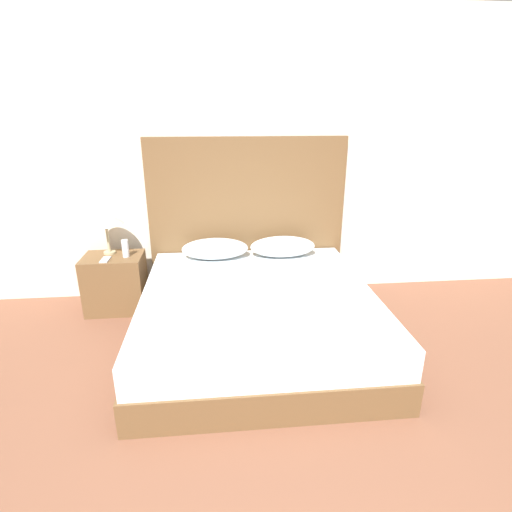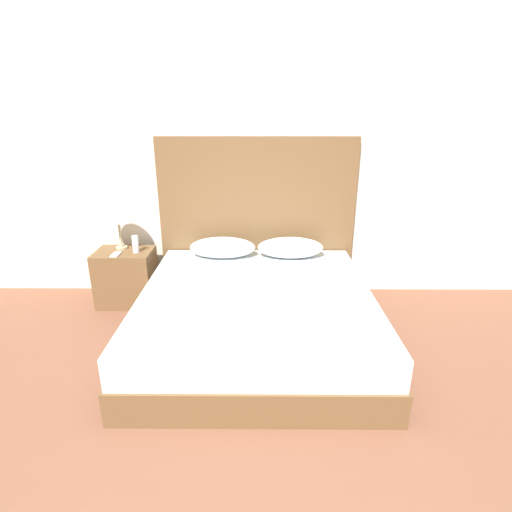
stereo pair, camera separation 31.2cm
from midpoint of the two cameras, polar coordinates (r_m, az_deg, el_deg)
wall_back at (r=3.92m, az=2.49°, el=13.64°), size 10.00×0.06×2.70m
bed at (r=3.24m, az=2.78°, el=-8.73°), size 1.82×1.92×0.47m
headboard at (r=3.95m, az=2.36°, el=5.31°), size 1.91×0.05×1.57m
pillow_left at (r=3.80m, az=-2.46°, el=1.19°), size 0.62×0.31×0.19m
pillow_right at (r=3.82m, az=7.28°, el=1.16°), size 0.62×0.31×0.19m
phone_on_bed at (r=3.33m, az=7.79°, el=-3.45°), size 0.09×0.16×0.01m
nightstand at (r=4.02m, az=-15.95°, el=-2.97°), size 0.53×0.39×0.53m
table_lamp at (r=3.92m, az=-17.02°, el=5.64°), size 0.32×0.32×0.40m
phone_on_nightstand at (r=3.85m, az=-17.22°, el=0.20°), size 0.07×0.15×0.01m
toiletry_bottle at (r=3.84m, az=-14.64°, el=1.61°), size 0.06×0.06×0.16m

